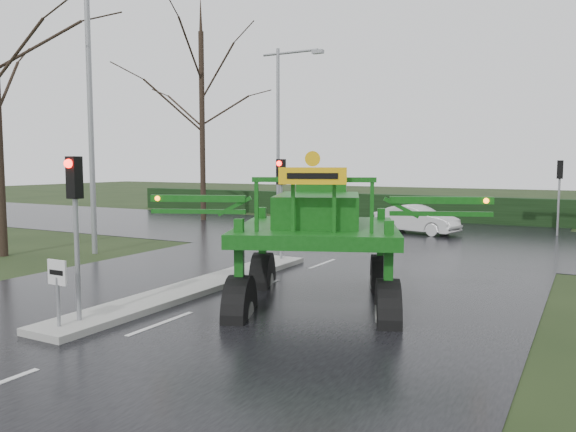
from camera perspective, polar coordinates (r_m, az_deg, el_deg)
The scene contains 14 objects.
ground at distance 12.32m, azimuth -12.77°, elevation -10.70°, with size 140.00×140.00×0.00m, color black.
road_main at distance 20.71m, azimuth 5.84°, elevation -4.04°, with size 14.00×80.00×0.02m, color black.
road_cross at distance 26.29m, azimuth 10.90°, elevation -2.11°, with size 80.00×12.00×0.02m, color black.
median_island at distance 15.35m, azimuth -9.01°, elevation -7.10°, with size 1.20×10.00×0.16m, color gray.
hedge_row at distance 33.89m, azimuth 15.04°, elevation 0.73°, with size 44.00×0.90×1.50m, color black.
keep_left_sign at distance 11.99m, azimuth -22.38°, elevation -6.23°, with size 0.50×0.07×1.35m.
traffic_signal_near at distance 12.10m, azimuth -20.83°, elevation 1.26°, with size 0.26×0.33×3.52m.
traffic_signal_mid at distance 18.76m, azimuth -0.73°, elevation 2.95°, with size 0.26×0.33×3.52m.
traffic_signal_far at distance 28.91m, azimuth 25.87°, elevation 3.26°, with size 0.26×0.33×3.52m.
street_light_left_near at distance 22.04m, azimuth -18.96°, elevation 11.88°, with size 3.85×0.30×10.00m.
street_light_left_far at distance 33.13m, azimuth -0.55°, elevation 9.88°, with size 3.85×0.30×10.00m.
tree_left_far at distance 33.92m, azimuth -8.75°, elevation 11.68°, with size 7.70×7.70×13.26m.
crop_sprayer at distance 12.56m, azimuth -4.82°, elevation -0.28°, with size 7.60×6.10×4.55m.
white_sedan at distance 27.81m, azimuth 12.89°, elevation -1.75°, with size 1.42×4.08×1.34m, color silver.
Camera 1 is at (7.87, -8.86, 3.38)m, focal length 35.00 mm.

